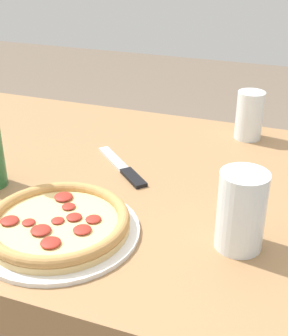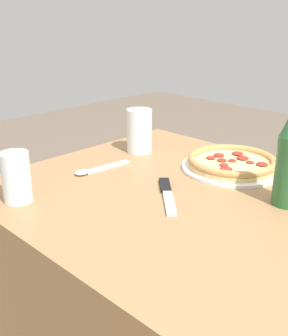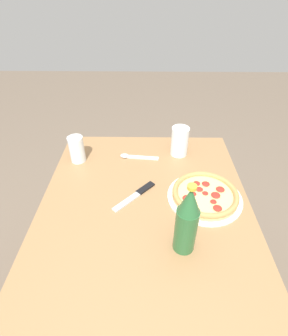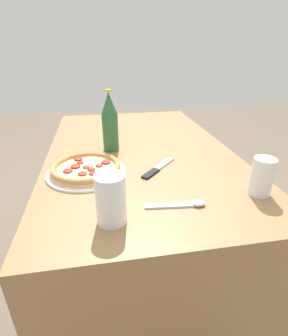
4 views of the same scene
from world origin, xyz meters
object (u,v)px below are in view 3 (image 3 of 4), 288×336
(pizza_veggie, at_px, (205,195))
(spoon, at_px, (134,157))
(glass_iced_tea, at_px, (77,150))
(glass_mango_juice, at_px, (179,142))
(beer_bottle, at_px, (187,221))
(knife, at_px, (137,195))

(pizza_veggie, relative_size, spoon, 1.58)
(glass_iced_tea, height_order, spoon, glass_iced_tea)
(glass_mango_juice, height_order, beer_bottle, beer_bottle)
(glass_mango_juice, distance_m, knife, 0.34)
(glass_mango_juice, xyz_separation_m, beer_bottle, (-0.50, 0.03, 0.06))
(glass_iced_tea, relative_size, beer_bottle, 0.46)
(glass_mango_juice, xyz_separation_m, knife, (-0.28, 0.18, -0.06))
(pizza_veggie, height_order, spoon, pizza_veggie)
(pizza_veggie, relative_size, beer_bottle, 1.09)
(beer_bottle, xyz_separation_m, spoon, (0.47, 0.17, -0.11))
(glass_mango_juice, relative_size, glass_iced_tea, 1.13)
(glass_mango_juice, relative_size, spoon, 0.76)
(glass_mango_juice, distance_m, beer_bottle, 0.51)
(knife, bearing_deg, spoon, 4.98)
(glass_mango_juice, bearing_deg, knife, 146.79)
(glass_mango_juice, bearing_deg, glass_iced_tea, 97.34)
(spoon, bearing_deg, beer_bottle, -159.61)
(glass_iced_tea, distance_m, spoon, 0.25)
(beer_bottle, relative_size, spoon, 1.45)
(glass_iced_tea, bearing_deg, pizza_veggie, -114.14)
(knife, bearing_deg, beer_bottle, -145.64)
(glass_mango_juice, height_order, glass_iced_tea, glass_mango_juice)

